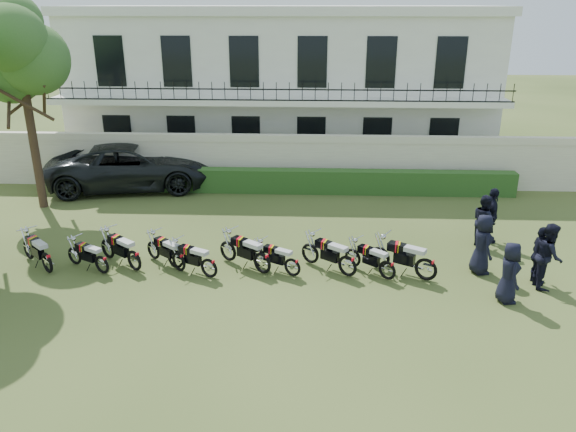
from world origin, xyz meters
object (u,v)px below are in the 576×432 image
Objects in this scene: officer_4 at (484,221)px; officer_5 at (491,215)px; motorcycle_2 at (134,256)px; motorcycle_7 at (348,261)px; motorcycle_6 at (292,263)px; motorcycle_0 at (46,258)px; motorcycle_9 at (426,264)px; tree_west_near at (20,52)px; officer_3 at (482,244)px; motorcycle_8 at (387,266)px; motorcycle_3 at (179,257)px; officer_2 at (539,256)px; suv at (132,166)px; motorcycle_5 at (262,258)px; motorcycle_4 at (209,264)px; motorcycle_1 at (101,260)px; officer_1 at (548,256)px; officer_0 at (509,273)px.

officer_4 is 0.52m from officer_5.
motorcycle_7 is (6.33, -0.09, 0.00)m from motorcycle_2.
motorcycle_6 is 0.93× the size of motorcycle_7.
motorcycle_0 is 0.82× the size of motorcycle_9.
tree_west_near is at bearing 101.79° from motorcycle_7.
officer_3 is 0.97× the size of officer_5.
motorcycle_6 is at bearing 102.45° from officer_4.
motorcycle_8 is 0.81× the size of officer_4.
officer_4 is at bearing -40.50° from motorcycle_2.
motorcycle_6 is at bearing -54.54° from motorcycle_2.
motorcycle_3 is at bearing -39.39° from tree_west_near.
tree_west_near reaches higher than officer_2.
motorcycle_6 is at bearing 87.48° from officer_3.
suv is at bearing 66.34° from officer_2.
motorcycle_5 is at bearing -152.44° from suv.
motorcycle_4 is at bearing -48.90° from motorcycle_0.
tree_west_near reaches higher than motorcycle_7.
motorcycle_2 reaches higher than motorcycle_6.
motorcycle_1 is at bearing 128.42° from motorcycle_5.
motorcycle_0 is 4.84m from motorcycle_4.
motorcycle_4 is 9.00m from officer_4.
officer_1 is 1.79m from officer_3.
officer_5 reaches higher than motorcycle_6.
officer_5 is at bearing -43.62° from motorcycle_4.
officer_1 is at bearing -122.86° from officer_2.
suv is (-6.30, 8.03, 0.45)m from motorcycle_5.
officer_1 reaches higher than motorcycle_3.
motorcycle_0 is 14.08m from officer_5.
motorcycle_5 is 6.47m from officer_3.
tree_west_near is at bearing 98.68° from motorcycle_9.
motorcycle_7 is at bearing -60.09° from motorcycle_1.
officer_5 is (-0.46, 3.01, 0.07)m from officer_2.
motorcycle_8 is at bearing 120.84° from motorcycle_9.
officer_1 reaches higher than motorcycle_6.
suv is at bearing 73.74° from motorcycle_5.
officer_4 is (7.05, 2.38, 0.37)m from motorcycle_5.
officer_1 reaches higher than motorcycle_8.
officer_2 is (16.96, -5.73, -5.02)m from tree_west_near.
officer_0 is at bearing -23.30° from tree_west_near.
motorcycle_7 is at bearing -52.43° from motorcycle_3.
motorcycle_5 reaches higher than motorcycle_1.
officer_0 is (13.04, -1.07, 0.35)m from motorcycle_0.
motorcycle_9 is 1.86m from officer_3.
officer_2 is (4.22, -0.01, 0.41)m from motorcycle_8.
suv is at bearing 41.78° from motorcycle_0.
motorcycle_2 is at bearing 128.94° from motorcycle_8.
motorcycle_7 is at bearing 127.66° from officer_5.
motorcycle_3 is 10.36m from officer_2.
motorcycle_0 reaches higher than motorcycle_4.
officer_3 is at bearing -50.76° from motorcycle_5.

